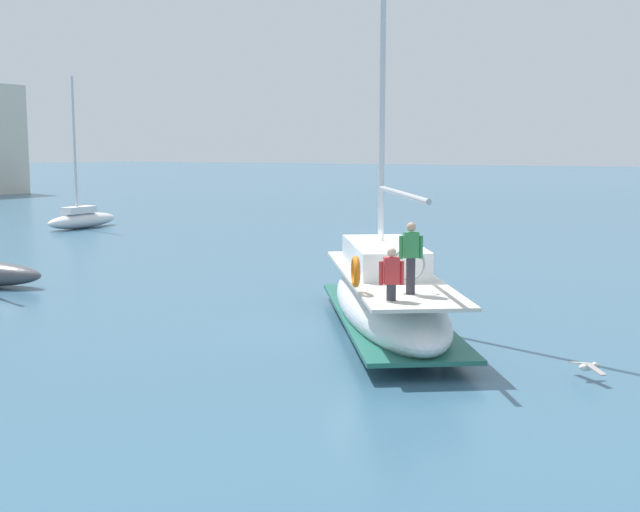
% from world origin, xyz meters
% --- Properties ---
extents(ground_plane, '(400.00, 400.00, 0.00)m').
position_xyz_m(ground_plane, '(0.00, 0.00, 0.00)').
color(ground_plane, '#38607A').
extents(main_sailboat, '(9.23, 7.49, 14.41)m').
position_xyz_m(main_sailboat, '(0.46, 0.23, 0.92)').
color(main_sailboat, white).
rests_on(main_sailboat, ground).
extents(moored_catamaran, '(5.47, 1.62, 8.71)m').
position_xyz_m(moored_catamaran, '(15.78, 27.29, 0.59)').
color(moored_catamaran, white).
rests_on(moored_catamaran, ground).
extents(seagull, '(0.76, 0.88, 0.17)m').
position_xyz_m(seagull, '(-1.59, -5.21, 0.28)').
color(seagull, silver).
rests_on(seagull, ground).
extents(mooring_buoy, '(0.70, 0.70, 0.95)m').
position_xyz_m(mooring_buoy, '(8.68, 2.87, 0.21)').
color(mooring_buoy, yellow).
rests_on(mooring_buoy, ground).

